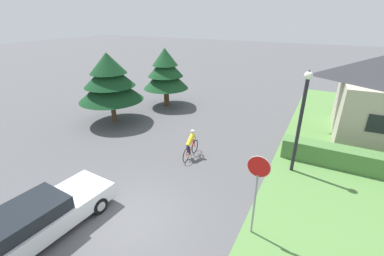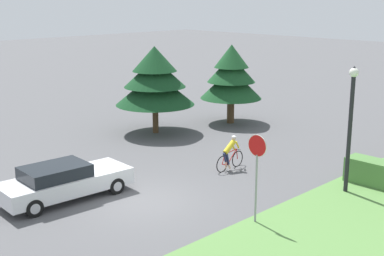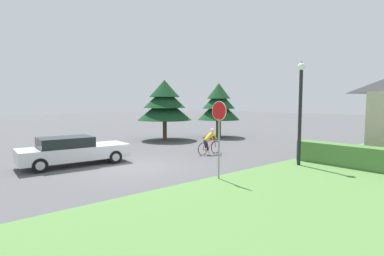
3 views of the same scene
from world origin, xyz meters
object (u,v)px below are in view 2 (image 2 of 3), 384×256
at_px(stop_sign, 257,161).
at_px(street_lamp, 351,117).
at_px(cyclist, 230,154).
at_px(sedan_left_lane, 63,181).
at_px(conifer_tall_near, 155,80).
at_px(conifer_tall_far, 231,76).

distance_m(stop_sign, street_lamp, 4.70).
xyz_separation_m(cyclist, street_lamp, (4.79, 1.12, 2.17)).
xyz_separation_m(sedan_left_lane, street_lamp, (6.73, 7.92, 2.19)).
height_order(sedan_left_lane, cyclist, cyclist).
bearing_deg(sedan_left_lane, conifer_tall_near, 33.29).
bearing_deg(street_lamp, conifer_tall_near, 176.43).
relative_size(cyclist, stop_sign, 0.59).
xyz_separation_m(stop_sign, conifer_tall_near, (-11.08, 5.32, 0.78)).
distance_m(cyclist, conifer_tall_near, 7.48).
distance_m(sedan_left_lane, conifer_tall_near, 10.22).
height_order(stop_sign, street_lamp, street_lamp).
bearing_deg(conifer_tall_near, street_lamp, -3.57).
distance_m(stop_sign, conifer_tall_near, 12.31).
bearing_deg(conifer_tall_far, cyclist, -48.84).
bearing_deg(conifer_tall_far, sedan_left_lane, -74.55).
xyz_separation_m(sedan_left_lane, conifer_tall_far, (-3.65, 13.20, 2.07)).
distance_m(cyclist, conifer_tall_far, 8.74).
height_order(sedan_left_lane, stop_sign, stop_sign).
relative_size(cyclist, street_lamp, 0.37).
bearing_deg(sedan_left_lane, stop_sign, -57.96).
xyz_separation_m(stop_sign, street_lamp, (0.63, 4.59, 0.79)).
bearing_deg(stop_sign, cyclist, -40.62).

